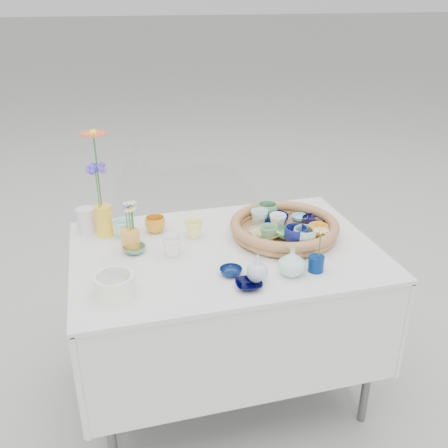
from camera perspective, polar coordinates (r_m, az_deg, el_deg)
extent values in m
plane|color=#9F9F9A|center=(2.54, 0.12, -18.29)|extent=(80.00, 80.00, 0.00)
imported|color=#000C59|center=(2.28, 5.82, 0.59)|extent=(0.13, 0.13, 0.04)
imported|color=black|center=(2.29, 10.17, 0.34)|extent=(0.13, 0.13, 0.03)
imported|color=orange|center=(2.13, 10.66, -1.03)|extent=(0.10, 0.10, 0.08)
imported|color=#44A261|center=(2.15, 7.10, -1.12)|extent=(0.13, 0.13, 0.03)
imported|color=#6EA973|center=(2.10, 5.07, -1.12)|extent=(0.10, 0.10, 0.07)
imported|color=silver|center=(2.15, 4.11, -1.07)|extent=(0.11, 0.11, 0.03)
imported|color=silver|center=(2.24, 4.05, 0.69)|extent=(0.10, 0.10, 0.07)
imported|color=white|center=(2.21, 6.15, 0.25)|extent=(0.08, 0.08, 0.07)
imported|color=#75CFE5|center=(2.32, 8.63, 0.70)|extent=(0.08, 0.08, 0.02)
imported|color=navy|center=(2.09, 8.21, -1.33)|extent=(0.13, 0.13, 0.08)
imported|color=#D4BE6B|center=(2.13, 4.74, -1.30)|extent=(0.15, 0.15, 0.03)
imported|color=#ADECD4|center=(2.09, 9.16, -1.45)|extent=(0.11, 0.11, 0.08)
imported|color=#5AA769|center=(2.31, 4.96, 1.44)|extent=(0.10, 0.10, 0.07)
imported|color=orange|center=(2.24, -7.87, -0.04)|extent=(0.12, 0.12, 0.07)
imported|color=#FFF67F|center=(2.17, -3.46, -0.55)|extent=(0.10, 0.10, 0.08)
imported|color=#508868|center=(2.08, -10.18, -2.85)|extent=(0.10, 0.10, 0.03)
imported|color=white|center=(2.03, -5.93, -2.49)|extent=(0.10, 0.10, 0.08)
imported|color=#06194A|center=(1.90, 0.80, -5.45)|extent=(0.09, 0.09, 0.03)
imported|color=#A6E8D3|center=(2.21, -11.42, -0.51)|extent=(0.10, 0.10, 0.08)
imported|color=black|center=(1.82, 2.85, -6.95)|extent=(0.11, 0.11, 0.02)
imported|color=#B1E7CE|center=(1.90, 7.77, -4.29)|extent=(0.13, 0.13, 0.11)
cylinder|color=#011F5B|center=(1.95, 10.48, -4.48)|extent=(0.07, 0.07, 0.06)
cylinder|color=yellow|center=(2.23, -13.55, 0.38)|extent=(0.09, 0.09, 0.14)
cylinder|color=gold|center=(2.10, -10.62, -1.78)|extent=(0.08, 0.08, 0.08)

